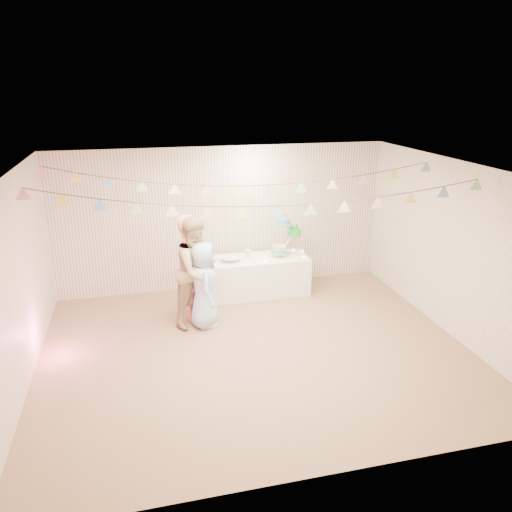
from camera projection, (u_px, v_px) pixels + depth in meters
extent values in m
plane|color=brown|center=(256.00, 350.00, 7.16)|extent=(6.00, 6.00, 0.00)
plane|color=silver|center=(256.00, 169.00, 6.30)|extent=(6.00, 6.00, 0.00)
plane|color=silver|center=(223.00, 219.00, 9.02)|extent=(6.00, 6.00, 0.00)
plane|color=silver|center=(323.00, 361.00, 4.44)|extent=(6.00, 6.00, 0.00)
plane|color=silver|center=(16.00, 286.00, 6.05)|extent=(5.00, 5.00, 0.00)
plane|color=silver|center=(452.00, 249.00, 7.40)|extent=(5.00, 5.00, 0.00)
cube|color=white|center=(257.00, 276.00, 8.98)|extent=(1.82, 0.73, 0.68)
cylinder|color=white|center=(231.00, 257.00, 8.69)|extent=(0.36, 0.36, 0.02)
imported|color=#F98482|center=(191.00, 267.00, 7.96)|extent=(0.45, 0.65, 1.72)
imported|color=tan|center=(197.00, 271.00, 7.73)|extent=(1.07, 1.06, 1.75)
imported|color=#A2C0E5|center=(204.00, 285.00, 7.69)|extent=(0.45, 0.68, 1.37)
cylinder|color=#FFD88C|center=(214.00, 264.00, 8.55)|extent=(0.04, 0.04, 0.03)
cylinder|color=#FFD88C|center=(236.00, 256.00, 8.95)|extent=(0.04, 0.04, 0.03)
cylinder|color=#FFD88C|center=(266.00, 261.00, 8.68)|extent=(0.04, 0.04, 0.03)
cylinder|color=#FFD88C|center=(273.00, 252.00, 9.14)|extent=(0.04, 0.04, 0.03)
cylinder|color=#FFD88C|center=(304.00, 257.00, 8.88)|extent=(0.04, 0.04, 0.03)
cylinder|color=#FFD88C|center=(302.00, 251.00, 9.20)|extent=(0.04, 0.04, 0.03)
cylinder|color=#FFD88C|center=(294.00, 250.00, 9.25)|extent=(0.04, 0.04, 0.03)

